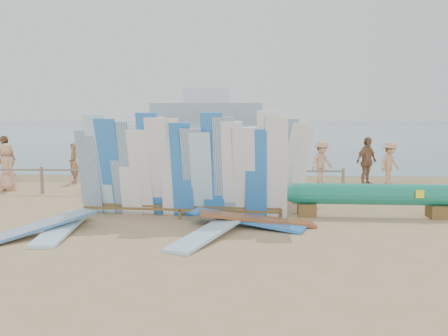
{
  "coord_description": "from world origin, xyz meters",
  "views": [
    {
      "loc": [
        2.72,
        -12.45,
        2.57
      ],
      "look_at": [
        2.17,
        1.39,
        1.06
      ],
      "focal_mm": 38.0,
      "sensor_mm": 36.0,
      "label": 1
    }
  ],
  "objects_px": {
    "beachgoer_10": "(367,161)",
    "beachgoer_extra_1": "(5,159)",
    "main_surfboard_rack": "(182,170)",
    "flat_board_b": "(209,238)",
    "beachgoer_2": "(117,164)",
    "flat_board_e": "(37,236)",
    "beachgoer_extra_0": "(390,163)",
    "beachgoer_7": "(205,162)",
    "beachgoer_4": "(169,162)",
    "beachgoer_0": "(7,167)",
    "flat_board_c": "(258,227)",
    "outrigger_canoe": "(372,196)",
    "flat_board_a": "(63,232)",
    "beach_chair_right": "(207,184)",
    "beachgoer_5": "(181,161)",
    "beachgoer_9": "(322,162)",
    "side_surfboard_rack": "(277,162)",
    "beachgoer_6": "(239,164)",
    "beachgoer_1": "(74,163)",
    "beachgoer_8": "(276,161)",
    "flat_board_d": "(247,227)",
    "vendor_table": "(225,193)",
    "beach_chair_left": "(141,184)",
    "beachgoer_11": "(103,158)",
    "stroller": "(225,178)",
    "beachgoer_3": "(138,160)"
  },
  "relations": [
    {
      "from": "outrigger_canoe",
      "to": "flat_board_a",
      "type": "bearing_deg",
      "value": -162.96
    },
    {
      "from": "main_surfboard_rack",
      "to": "stroller",
      "type": "relative_size",
      "value": 5.24
    },
    {
      "from": "outrigger_canoe",
      "to": "beach_chair_right",
      "type": "distance_m",
      "value": 6.01
    },
    {
      "from": "flat_board_c",
      "to": "beach_chair_right",
      "type": "distance_m",
      "value": 5.44
    },
    {
      "from": "beachgoer_7",
      "to": "beachgoer_4",
      "type": "relative_size",
      "value": 0.97
    },
    {
      "from": "beachgoer_10",
      "to": "beachgoer_extra_1",
      "type": "xyz_separation_m",
      "value": [
        -13.78,
        0.12,
        0.01
      ]
    },
    {
      "from": "beachgoer_3",
      "to": "beachgoer_11",
      "type": "bearing_deg",
      "value": -123.93
    },
    {
      "from": "main_surfboard_rack",
      "to": "beachgoer_4",
      "type": "relative_size",
      "value": 3.32
    },
    {
      "from": "flat_board_d",
      "to": "beachgoer_4",
      "type": "xyz_separation_m",
      "value": [
        -2.93,
        7.21,
        0.82
      ]
    },
    {
      "from": "beachgoer_7",
      "to": "beachgoer_9",
      "type": "distance_m",
      "value": 4.58
    },
    {
      "from": "flat_board_d",
      "to": "beachgoer_6",
      "type": "height_order",
      "value": "beachgoer_6"
    },
    {
      "from": "main_surfboard_rack",
      "to": "flat_board_b",
      "type": "distance_m",
      "value": 2.51
    },
    {
      "from": "beachgoer_0",
      "to": "beachgoer_extra_0",
      "type": "xyz_separation_m",
      "value": [
        13.86,
        2.28,
        -0.02
      ]
    },
    {
      "from": "flat_board_c",
      "to": "beachgoer_1",
      "type": "bearing_deg",
      "value": 36.21
    },
    {
      "from": "beachgoer_3",
      "to": "beachgoer_extra_1",
      "type": "bearing_deg",
      "value": -80.59
    },
    {
      "from": "vendor_table",
      "to": "flat_board_b",
      "type": "relative_size",
      "value": 0.43
    },
    {
      "from": "beach_chair_left",
      "to": "beachgoer_10",
      "type": "xyz_separation_m",
      "value": [
        8.12,
        1.62,
        0.65
      ]
    },
    {
      "from": "side_surfboard_rack",
      "to": "flat_board_b",
      "type": "height_order",
      "value": "side_surfboard_rack"
    },
    {
      "from": "flat_board_d",
      "to": "beachgoer_1",
      "type": "height_order",
      "value": "beachgoer_1"
    },
    {
      "from": "beach_chair_left",
      "to": "beachgoer_11",
      "type": "distance_m",
      "value": 4.43
    },
    {
      "from": "flat_board_d",
      "to": "flat_board_a",
      "type": "bearing_deg",
      "value": 118.4
    },
    {
      "from": "outrigger_canoe",
      "to": "beachgoer_extra_1",
      "type": "bearing_deg",
      "value": 157.66
    },
    {
      "from": "side_surfboard_rack",
      "to": "beachgoer_6",
      "type": "bearing_deg",
      "value": 77.65
    },
    {
      "from": "flat_board_e",
      "to": "beachgoer_1",
      "type": "bearing_deg",
      "value": 142.87
    },
    {
      "from": "beachgoer_10",
      "to": "beachgoer_extra_0",
      "type": "bearing_deg",
      "value": -8.66
    },
    {
      "from": "flat_board_c",
      "to": "flat_board_e",
      "type": "bearing_deg",
      "value": 93.6
    },
    {
      "from": "stroller",
      "to": "beach_chair_right",
      "type": "bearing_deg",
      "value": -131.26
    },
    {
      "from": "flat_board_a",
      "to": "stroller",
      "type": "xyz_separation_m",
      "value": [
        3.37,
        6.46,
        0.42
      ]
    },
    {
      "from": "main_surfboard_rack",
      "to": "beachgoer_2",
      "type": "xyz_separation_m",
      "value": [
        -2.85,
        4.44,
        -0.3
      ]
    },
    {
      "from": "flat_board_b",
      "to": "beachgoer_extra_0",
      "type": "distance_m",
      "value": 10.67
    },
    {
      "from": "flat_board_c",
      "to": "beachgoer_9",
      "type": "distance_m",
      "value": 8.18
    },
    {
      "from": "beachgoer_8",
      "to": "side_surfboard_rack",
      "type": "bearing_deg",
      "value": -46.16
    },
    {
      "from": "flat_board_b",
      "to": "beachgoer_extra_1",
      "type": "bearing_deg",
      "value": 161.28
    },
    {
      "from": "beachgoer_8",
      "to": "beachgoer_9",
      "type": "xyz_separation_m",
      "value": [
        1.84,
        0.98,
        -0.11
      ]
    },
    {
      "from": "beachgoer_7",
      "to": "beachgoer_1",
      "type": "distance_m",
      "value": 5.08
    },
    {
      "from": "beachgoer_7",
      "to": "beachgoer_extra_0",
      "type": "xyz_separation_m",
      "value": [
        7.16,
        -0.24,
        0.01
      ]
    },
    {
      "from": "beachgoer_9",
      "to": "beachgoer_10",
      "type": "bearing_deg",
      "value": -63.55
    },
    {
      "from": "outrigger_canoe",
      "to": "beachgoer_1",
      "type": "distance_m",
      "value": 11.46
    },
    {
      "from": "beachgoer_5",
      "to": "beachgoer_9",
      "type": "distance_m",
      "value": 5.62
    },
    {
      "from": "flat_board_d",
      "to": "beachgoer_10",
      "type": "relative_size",
      "value": 1.48
    },
    {
      "from": "beach_chair_right",
      "to": "beachgoer_4",
      "type": "height_order",
      "value": "beachgoer_4"
    },
    {
      "from": "stroller",
      "to": "beachgoer_extra_0",
      "type": "height_order",
      "value": "beachgoer_extra_0"
    },
    {
      "from": "beach_chair_left",
      "to": "beachgoer_1",
      "type": "distance_m",
      "value": 3.6
    },
    {
      "from": "beachgoer_8",
      "to": "beachgoer_7",
      "type": "bearing_deg",
      "value": -153.03
    },
    {
      "from": "flat_board_d",
      "to": "beachgoer_1",
      "type": "bearing_deg",
      "value": 62.2
    },
    {
      "from": "flat_board_e",
      "to": "beachgoer_extra_0",
      "type": "relative_size",
      "value": 1.68
    },
    {
      "from": "side_surfboard_rack",
      "to": "beachgoer_0",
      "type": "distance_m",
      "value": 9.43
    },
    {
      "from": "stroller",
      "to": "beachgoer_0",
      "type": "xyz_separation_m",
      "value": [
        -7.56,
        -0.6,
        0.41
      ]
    },
    {
      "from": "beachgoer_9",
      "to": "beachgoer_4",
      "type": "distance_m",
      "value": 5.93
    },
    {
      "from": "beachgoer_extra_1",
      "to": "flat_board_d",
      "type": "bearing_deg",
      "value": -10.71
    }
  ]
}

